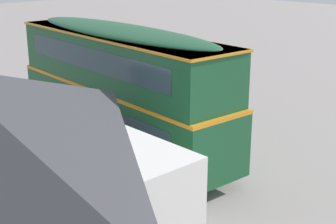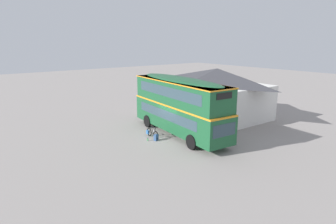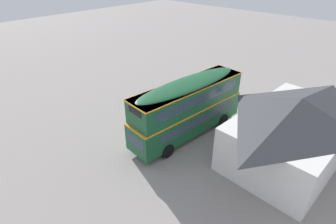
# 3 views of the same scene
# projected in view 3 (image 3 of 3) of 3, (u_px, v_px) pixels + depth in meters

# --- Properties ---
(ground_plane) EXTENTS (120.00, 120.00, 0.00)m
(ground_plane) POSITION_uv_depth(u_px,v_px,m) (181.00, 130.00, 23.14)
(ground_plane) COLOR gray
(double_decker_bus) EXTENTS (10.80, 3.44, 4.79)m
(double_decker_bus) POSITION_uv_depth(u_px,v_px,m) (188.00, 106.00, 21.43)
(double_decker_bus) COLOR black
(double_decker_bus) RESTS_ON ground
(touring_bicycle) EXTENTS (1.68, 0.46, 1.02)m
(touring_bicycle) POSITION_uv_depth(u_px,v_px,m) (173.00, 117.00, 24.38)
(touring_bicycle) COLOR black
(touring_bicycle) RESTS_ON ground
(backpack_on_ground) EXTENTS (0.36, 0.35, 0.53)m
(backpack_on_ground) POSITION_uv_depth(u_px,v_px,m) (166.00, 121.00, 24.01)
(backpack_on_ground) COLOR #2D4C7A
(backpack_on_ground) RESTS_ON ground
(water_bottle_green_metal) EXTENTS (0.08, 0.08, 0.24)m
(water_bottle_green_metal) POSITION_uv_depth(u_px,v_px,m) (163.00, 119.00, 24.63)
(water_bottle_green_metal) COLOR green
(water_bottle_green_metal) RESTS_ON ground
(pub_building) EXTENTS (10.99, 7.08, 4.89)m
(pub_building) POSITION_uv_depth(u_px,v_px,m) (294.00, 128.00, 18.89)
(pub_building) COLOR silver
(pub_building) RESTS_ON ground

